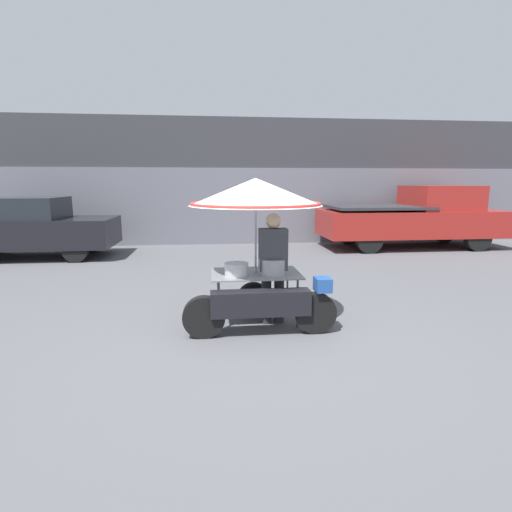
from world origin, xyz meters
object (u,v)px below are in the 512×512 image
vendor_motorcycle_cart (257,211)px  parked_car (31,227)px  pickup_truck (416,218)px  vendor_person (273,263)px

vendor_motorcycle_cart → parked_car: vendor_motorcycle_cart is taller
vendor_motorcycle_cart → pickup_truck: 8.19m
parked_car → pickup_truck: 10.81m
vendor_person → pickup_truck: 8.07m
parked_car → pickup_truck: pickup_truck is taller
parked_car → pickup_truck: (10.80, 0.50, 0.11)m
vendor_person → parked_car: 7.84m
parked_car → pickup_truck: bearing=2.6°
vendor_motorcycle_cart → pickup_truck: vendor_motorcycle_cart is taller
vendor_motorcycle_cart → vendor_person: (0.22, -0.06, -0.71)m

